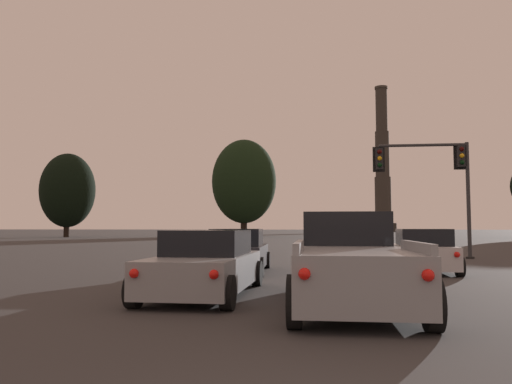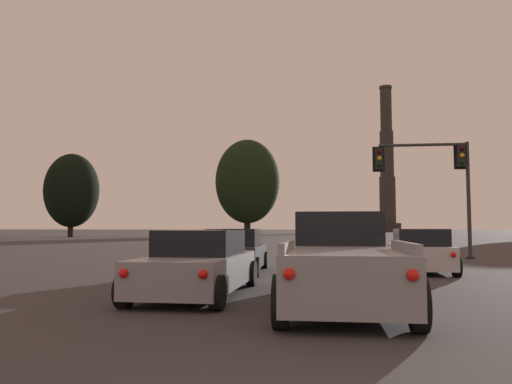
{
  "view_description": "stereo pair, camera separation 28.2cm",
  "coord_description": "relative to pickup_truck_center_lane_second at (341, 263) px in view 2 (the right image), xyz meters",
  "views": [
    {
      "loc": [
        -0.53,
        -2.36,
        1.49
      ],
      "look_at": [
        -3.57,
        24.31,
        3.39
      ],
      "focal_mm": 35.0,
      "sensor_mm": 36.0,
      "label": 1
    },
    {
      "loc": [
        -0.25,
        -2.33,
        1.49
      ],
      "look_at": [
        -3.57,
        24.31,
        3.39
      ],
      "focal_mm": 35.0,
      "sensor_mm": 36.0,
      "label": 2
    }
  ],
  "objects": [
    {
      "name": "pickup_truck_center_lane_second",
      "position": [
        0.0,
        0.0,
        0.0
      ],
      "size": [
        2.22,
        5.52,
        1.82
      ],
      "rotation": [
        0.0,
        0.0,
        -0.01
      ],
      "color": "gray",
      "rests_on": "ground_plane"
    },
    {
      "name": "hatchback_left_lane_front",
      "position": [
        -3.19,
        6.51,
        -0.14
      ],
      "size": [
        2.0,
        4.15,
        1.44
      ],
      "rotation": [
        0.0,
        0.0,
        0.03
      ],
      "color": "#232328",
      "rests_on": "ground_plane"
    },
    {
      "name": "hatchback_right_lane_front",
      "position": [
        2.91,
        7.33,
        -0.14
      ],
      "size": [
        2.09,
        4.18,
        1.44
      ],
      "rotation": [
        0.0,
        0.0,
        -0.05
      ],
      "color": "silver",
      "rests_on": "ground_plane"
    },
    {
      "name": "sedan_left_lane_second",
      "position": [
        -3.08,
        0.94,
        -0.14
      ],
      "size": [
        2.1,
        4.75,
        1.43
      ],
      "rotation": [
        0.0,
        0.0,
        -0.03
      ],
      "color": "gray",
      "rests_on": "ground_plane"
    },
    {
      "name": "traffic_light_overhead_right",
      "position": [
        5.18,
        14.75,
        3.42
      ],
      "size": [
        4.62,
        0.5,
        5.56
      ],
      "color": "#2D2D30",
      "rests_on": "ground_plane"
    },
    {
      "name": "smokestack",
      "position": [
        20.7,
        145.72,
        16.9
      ],
      "size": [
        7.77,
        7.77,
        45.07
      ],
      "color": "#2B2722",
      "rests_on": "ground_plane"
    },
    {
      "name": "treeline_center_left",
      "position": [
        -11.57,
        68.37,
        7.95
      ],
      "size": [
        10.23,
        9.21,
        15.46
      ],
      "color": "black",
      "rests_on": "ground_plane"
    },
    {
      "name": "treeline_right_mid",
      "position": [
        -37.14,
        60.63,
        6.17
      ],
      "size": [
        8.16,
        7.35,
        12.52
      ],
      "color": "black",
      "rests_on": "ground_plane"
    }
  ]
}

